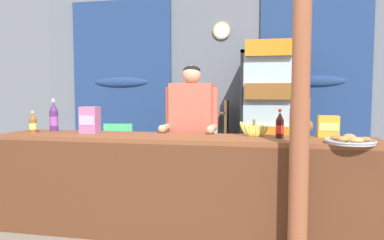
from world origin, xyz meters
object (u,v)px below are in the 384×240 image
object	(u,v)px
drink_fridge	(268,110)
snack_box_wafer	(90,120)
shopkeeper	(191,123)
banana_bunch	(254,130)
plastic_lawn_chair	(116,150)
timber_post	(300,106)
pastry_tray	(350,141)
stall_counter	(178,177)
snack_box_choco_powder	(328,126)
soda_bottle_iced_tea	(33,124)
soda_bottle_cola	(280,126)
bottle_shelf_rack	(211,140)
soda_bottle_grape_soda	(54,117)

from	to	relation	value
drink_fridge	snack_box_wafer	size ratio (longest dim) A/B	7.62
shopkeeper	banana_bunch	bearing A→B (deg)	-29.98
plastic_lawn_chair	banana_bunch	size ratio (longest dim) A/B	3.10
timber_post	pastry_tray	world-z (taller)	timber_post
plastic_lawn_chair	pastry_tray	world-z (taller)	pastry_tray
drink_fridge	shopkeeper	size ratio (longest dim) A/B	1.23
stall_counter	snack_box_choco_powder	size ratio (longest dim) A/B	18.18
soda_bottle_iced_tea	pastry_tray	xyz separation A→B (m)	(2.87, -0.16, -0.07)
drink_fridge	soda_bottle_iced_tea	xyz separation A→B (m)	(-2.25, -1.78, -0.07)
drink_fridge	plastic_lawn_chair	size ratio (longest dim) A/B	2.28
snack_box_choco_powder	snack_box_wafer	bearing A→B (deg)	-176.29
plastic_lawn_chair	stall_counter	bearing A→B (deg)	-52.58
snack_box_wafer	pastry_tray	size ratio (longest dim) A/B	0.67
shopkeeper	snack_box_wafer	world-z (taller)	shopkeeper
soda_bottle_cola	pastry_tray	distance (m)	0.58
bottle_shelf_rack	banana_bunch	bearing A→B (deg)	-70.63
snack_box_wafer	banana_bunch	world-z (taller)	snack_box_wafer
soda_bottle_iced_tea	pastry_tray	distance (m)	2.87
snack_box_choco_powder	banana_bunch	size ratio (longest dim) A/B	0.68
soda_bottle_iced_tea	pastry_tray	bearing A→B (deg)	-3.20
drink_fridge	pastry_tray	bearing A→B (deg)	-72.25
drink_fridge	snack_box_wafer	world-z (taller)	drink_fridge
soda_bottle_grape_soda	stall_counter	bearing A→B (deg)	-11.44
soda_bottle_iced_tea	bottle_shelf_rack	bearing A→B (deg)	54.90
soda_bottle_cola	snack_box_choco_powder	world-z (taller)	soda_bottle_cola
stall_counter	drink_fridge	size ratio (longest dim) A/B	1.76
snack_box_wafer	snack_box_choco_powder	distance (m)	2.22
shopkeeper	soda_bottle_cola	bearing A→B (deg)	-27.15
timber_post	soda_bottle_grape_soda	size ratio (longest dim) A/B	7.66
drink_fridge	shopkeeper	xyz separation A→B (m)	(-0.77, -1.27, -0.07)
bottle_shelf_rack	shopkeeper	bearing A→B (deg)	-89.12
snack_box_choco_powder	pastry_tray	world-z (taller)	snack_box_choco_powder
drink_fridge	snack_box_choco_powder	xyz separation A→B (m)	(0.52, -1.54, -0.06)
drink_fridge	snack_box_choco_powder	world-z (taller)	drink_fridge
soda_bottle_grape_soda	soda_bottle_cola	bearing A→B (deg)	-3.46
soda_bottle_iced_tea	stall_counter	bearing A→B (deg)	-2.78
plastic_lawn_chair	banana_bunch	world-z (taller)	banana_bunch
soda_bottle_grape_soda	soda_bottle_cola	xyz separation A→B (m)	(2.25, -0.14, -0.03)
shopkeeper	banana_bunch	size ratio (longest dim) A/B	5.72
bottle_shelf_rack	snack_box_choco_powder	bearing A→B (deg)	-53.92
shopkeeper	soda_bottle_cola	xyz separation A→B (m)	(0.87, -0.45, 0.02)
plastic_lawn_chair	soda_bottle_iced_tea	bearing A→B (deg)	-95.22
soda_bottle_cola	shopkeeper	bearing A→B (deg)	152.85
snack_box_choco_powder	pastry_tray	bearing A→B (deg)	-76.19
pastry_tray	drink_fridge	bearing A→B (deg)	107.75
stall_counter	soda_bottle_grape_soda	size ratio (longest dim) A/B	10.38
drink_fridge	timber_post	bearing A→B (deg)	-84.12
shopkeeper	bottle_shelf_rack	bearing A→B (deg)	90.88
shopkeeper	snack_box_wafer	size ratio (longest dim) A/B	6.18
shopkeeper	soda_bottle_iced_tea	distance (m)	1.56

